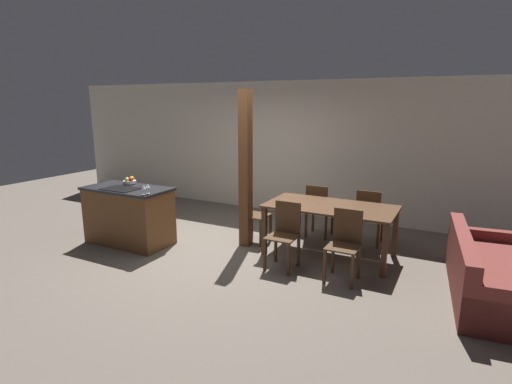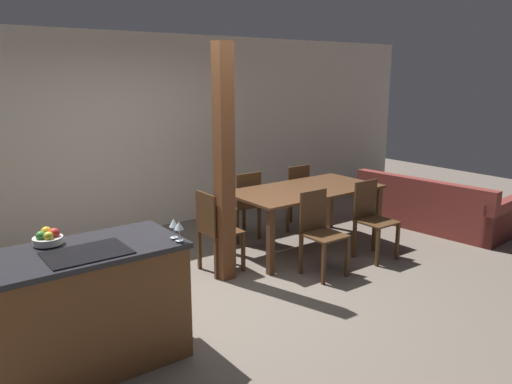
# 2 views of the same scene
# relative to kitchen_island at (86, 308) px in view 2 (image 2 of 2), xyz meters

# --- Properties ---
(ground_plane) EXTENTS (16.00, 16.00, 0.00)m
(ground_plane) POSITION_rel_kitchen_island_xyz_m (1.42, 0.42, -0.47)
(ground_plane) COLOR #665B51
(wall_back) EXTENTS (11.20, 0.08, 2.70)m
(wall_back) POSITION_rel_kitchen_island_xyz_m (1.42, 3.00, 0.88)
(wall_back) COLOR silver
(wall_back) RESTS_ON ground_plane
(kitchen_island) EXTENTS (1.42, 0.73, 0.95)m
(kitchen_island) POSITION_rel_kitchen_island_xyz_m (0.00, 0.00, 0.00)
(kitchen_island) COLOR brown
(kitchen_island) RESTS_ON ground_plane
(fruit_bowl) EXTENTS (0.21, 0.21, 0.12)m
(fruit_bowl) POSITION_rel_kitchen_island_xyz_m (-0.16, 0.23, 0.52)
(fruit_bowl) COLOR silver
(fruit_bowl) RESTS_ON kitchen_island
(wine_glass_near) EXTENTS (0.07, 0.07, 0.15)m
(wine_glass_near) POSITION_rel_kitchen_island_xyz_m (0.64, -0.29, 0.59)
(wine_glass_near) COLOR silver
(wine_glass_near) RESTS_ON kitchen_island
(wine_glass_middle) EXTENTS (0.07, 0.07, 0.15)m
(wine_glass_middle) POSITION_rel_kitchen_island_xyz_m (0.64, -0.21, 0.59)
(wine_glass_middle) COLOR silver
(wine_glass_middle) RESTS_ON kitchen_island
(dining_table) EXTENTS (1.90, 0.99, 0.78)m
(dining_table) POSITION_rel_kitchen_island_xyz_m (3.07, 1.00, 0.21)
(dining_table) COLOR #51331E
(dining_table) RESTS_ON ground_plane
(dining_chair_near_left) EXTENTS (0.40, 0.40, 0.92)m
(dining_chair_near_left) POSITION_rel_kitchen_island_xyz_m (2.64, 0.28, 0.02)
(dining_chair_near_left) COLOR #472D19
(dining_chair_near_left) RESTS_ON ground_plane
(dining_chair_near_right) EXTENTS (0.40, 0.40, 0.92)m
(dining_chair_near_right) POSITION_rel_kitchen_island_xyz_m (3.50, 0.28, 0.02)
(dining_chair_near_right) COLOR #472D19
(dining_chair_near_right) RESTS_ON ground_plane
(dining_chair_far_left) EXTENTS (0.40, 0.40, 0.92)m
(dining_chair_far_left) POSITION_rel_kitchen_island_xyz_m (2.64, 1.72, 0.02)
(dining_chair_far_left) COLOR #472D19
(dining_chair_far_left) RESTS_ON ground_plane
(dining_chair_far_right) EXTENTS (0.40, 0.40, 0.92)m
(dining_chair_far_right) POSITION_rel_kitchen_island_xyz_m (3.50, 1.72, 0.02)
(dining_chair_far_right) COLOR #472D19
(dining_chair_far_right) RESTS_ON ground_plane
(dining_chair_head_end) EXTENTS (0.40, 0.40, 0.92)m
(dining_chair_head_end) POSITION_rel_kitchen_island_xyz_m (1.75, 1.00, 0.02)
(dining_chair_head_end) COLOR #472D19
(dining_chair_head_end) RESTS_ON ground_plane
(couch) EXTENTS (1.05, 2.15, 0.74)m
(couch) POSITION_rel_kitchen_island_xyz_m (5.15, 0.59, -0.21)
(couch) COLOR maroon
(couch) RESTS_ON ground_plane
(timber_post) EXTENTS (0.17, 0.17, 2.47)m
(timber_post) POSITION_rel_kitchen_island_xyz_m (1.74, 0.80, 0.77)
(timber_post) COLOR brown
(timber_post) RESTS_ON ground_plane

